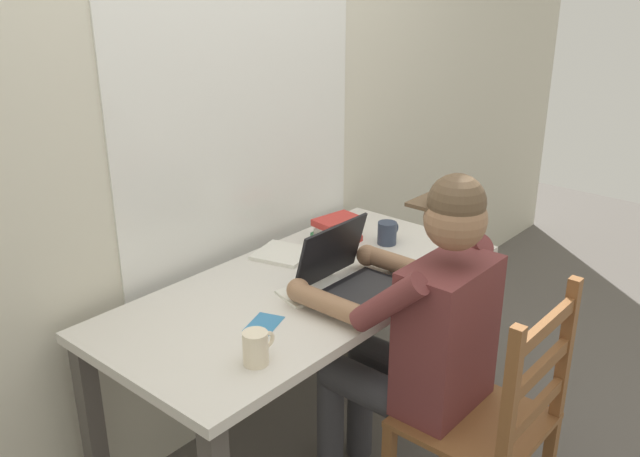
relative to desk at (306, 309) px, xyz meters
The scene contains 13 objects.
ground_plane 0.66m from the desk, ahead, with size 8.00×8.00×0.00m, color #56514C.
back_wall 0.78m from the desk, 89.66° to the left, with size 6.00×0.08×2.60m.
desk is the anchor object (origin of this frame).
seated_person 0.44m from the desk, 81.52° to the right, with size 0.50×0.60×1.25m.
wooden_chair 0.74m from the desk, 84.83° to the right, with size 0.42×0.42×0.95m.
laptop 0.22m from the desk, 66.80° to the right, with size 0.33×0.29×0.23m.
computer_mouse 0.38m from the desk, 34.28° to the right, with size 0.06×0.10×0.03m, color black.
coffee_mug_white 0.55m from the desk, 153.66° to the right, with size 0.11×0.07×0.10m.
coffee_mug_dark 0.52m from the desk, ahead, with size 0.11×0.08×0.09m.
book_stack_main 0.43m from the desk, 23.48° to the left, with size 0.20×0.15×0.10m.
paper_pile_near_laptop 0.29m from the desk, 60.95° to the left, with size 0.19×0.20×0.01m, color silver.
paper_pile_back_corner 0.12m from the desk, 111.26° to the right, with size 0.24×0.14×0.01m, color silver.
landscape_photo_print 0.33m from the desk, 163.19° to the right, with size 0.13×0.09×0.00m, color teal.
Camera 1 is at (-1.63, -1.47, 1.83)m, focal length 38.48 mm.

